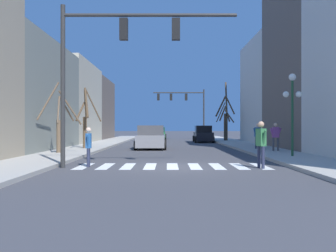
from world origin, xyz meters
TOP-DOWN VIEW (x-y plane):
  - ground_plane at (0.00, 0.00)m, footprint 240.00×240.00m
  - sidewalk_left at (-5.97, 0.00)m, footprint 2.89×90.00m
  - sidewalk_right at (5.97, 0.00)m, footprint 2.89×90.00m
  - building_row_left at (-10.41, 14.72)m, footprint 6.00×43.67m
  - building_row_right at (10.41, 9.94)m, footprint 6.00×31.66m
  - crosswalk_stripes at (-0.00, 0.34)m, footprint 7.65×2.60m
  - traffic_signal_near at (-2.31, -0.29)m, footprint 6.86×0.28m
  - traffic_signal_far at (1.94, 33.19)m, footprint 6.37×0.28m
  - street_lamp_right_corner at (5.99, 3.90)m, footprint 0.95×0.36m
  - car_parked_right_near at (3.42, 24.56)m, footprint 1.97×4.40m
  - car_parked_right_far at (-1.39, 12.35)m, footprint 2.20×4.14m
  - car_at_intersection at (-1.45, 33.89)m, footprint 2.13×4.57m
  - pedestrian_waiting_at_curb at (5.72, 10.24)m, footprint 0.67×0.41m
  - pedestrian_on_left_sidewalk at (6.29, 8.02)m, footprint 0.73×0.26m
  - pedestrian_near_right_corner at (3.40, -0.45)m, footprint 0.34×0.77m
  - pedestrian_crossing_street at (-3.36, 0.15)m, footprint 0.24×0.68m
  - street_tree_right_near at (-6.25, 6.41)m, footprint 2.22×2.29m
  - street_tree_left_near at (5.94, 26.41)m, footprint 1.76×1.69m
  - street_tree_right_mid at (-5.77, 10.97)m, footprint 1.51×1.94m
  - street_tree_left_mid at (5.86, 25.52)m, footprint 1.74×3.23m

SIDE VIEW (x-z plane):
  - ground_plane at x=0.00m, z-range 0.00..0.00m
  - crosswalk_stripes at x=0.00m, z-range 0.00..0.01m
  - sidewalk_left at x=-5.97m, z-range 0.00..0.15m
  - sidewalk_right at x=5.97m, z-range 0.00..0.15m
  - car_at_intersection at x=-1.45m, z-range -0.04..1.48m
  - car_parked_right_far at x=-1.39m, z-range -0.06..1.63m
  - car_parked_right_near at x=3.42m, z-range -0.06..1.64m
  - pedestrian_crossing_street at x=-3.36m, z-range 0.14..1.73m
  - pedestrian_near_right_corner at x=3.40m, z-range 0.17..1.98m
  - pedestrian_waiting_at_curb at x=5.72m, z-range 0.30..1.96m
  - pedestrian_on_left_sidewalk at x=6.29m, z-range 0.30..1.99m
  - street_tree_right_near at x=-6.25m, z-range -0.25..3.72m
  - street_tree_left_near at x=5.94m, z-range -0.03..4.01m
  - street_tree_right_mid at x=-5.77m, z-range 0.02..4.13m
  - street_tree_left_mid at x=5.86m, z-range -0.59..5.53m
  - street_lamp_right_corner at x=5.99m, z-range 1.01..5.10m
  - building_row_left at x=-10.41m, z-range -0.85..8.90m
  - traffic_signal_far at x=1.94m, z-range 1.49..7.71m
  - traffic_signal_near at x=-2.31m, z-range 1.44..7.79m
  - building_row_right at x=10.41m, z-range -1.31..12.60m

